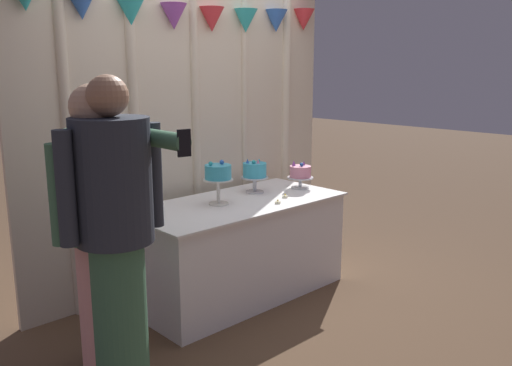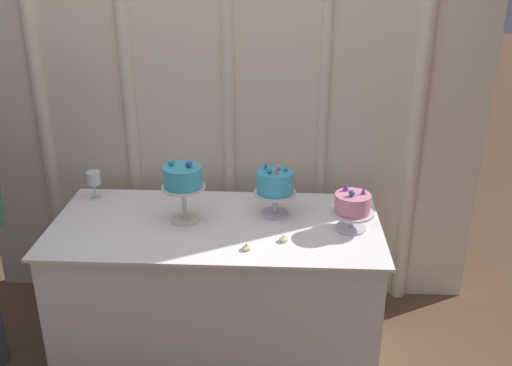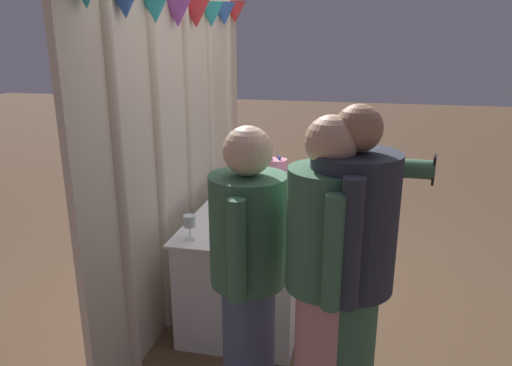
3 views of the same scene
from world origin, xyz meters
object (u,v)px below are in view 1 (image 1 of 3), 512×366
cake_table (238,248)px  guest_girl_blue_dress (101,239)px  cake_display_center (255,172)px  guest_man_pink_jacket (99,228)px  cake_display_rightmost (300,173)px  wine_glass (136,195)px  tealight_far_left (278,202)px  guest_man_dark_suit (116,240)px  cake_display_leftmost (218,175)px  tealight_near_left (285,196)px

cake_table → guest_girl_blue_dress: (-1.45, -0.62, 0.55)m
cake_display_center → guest_man_pink_jacket: bearing=-167.3°
cake_display_rightmost → cake_table: bearing=177.9°
wine_glass → tealight_far_left: bearing=-31.2°
cake_display_center → guest_man_dark_suit: guest_man_dark_suit is taller
cake_display_center → guest_man_dark_suit: size_ratio=0.16×
guest_girl_blue_dress → guest_man_dark_suit: (0.03, -0.10, 0.01)m
guest_man_pink_jacket → guest_girl_blue_dress: 0.45m
cake_display_center → cake_display_rightmost: bearing=-21.0°
cake_display_leftmost → guest_girl_blue_dress: 1.45m
cake_table → cake_display_leftmost: bearing=170.4°
wine_glass → guest_girl_blue_dress: guest_girl_blue_dress is taller
guest_girl_blue_dress → cake_display_rightmost: bearing=15.6°
cake_display_leftmost → guest_man_pink_jacket: 1.13m
cake_table → cake_display_center: bearing=22.6°
cake_display_leftmost → cake_display_center: 0.48m
wine_glass → guest_man_pink_jacket: (-0.54, -0.51, -0.02)m
guest_man_pink_jacket → guest_man_dark_suit: size_ratio=0.92×
cake_display_leftmost → guest_man_pink_jacket: (-1.10, -0.26, -0.12)m
tealight_far_left → guest_girl_blue_dress: size_ratio=0.03×
wine_glass → tealight_far_left: (0.89, -0.54, -0.11)m
cake_display_leftmost → cake_display_rightmost: bearing=-3.6°
guest_man_pink_jacket → guest_girl_blue_dress: guest_girl_blue_dress is taller
cake_table → guest_man_dark_suit: size_ratio=0.98×
cake_table → cake_display_rightmost: (0.69, -0.03, 0.51)m
tealight_far_left → cake_display_rightmost: bearing=24.7°
wine_glass → tealight_far_left: 1.05m
cake_display_leftmost → guest_man_pink_jacket: size_ratio=0.21×
cake_display_leftmost → guest_man_pink_jacket: guest_man_pink_jacket is taller
cake_display_leftmost → wine_glass: bearing=155.6°
cake_display_center → guest_girl_blue_dress: bearing=-156.9°
tealight_near_left → cake_display_leftmost: bearing=158.9°
cake_table → cake_display_center: size_ratio=5.96×
cake_display_rightmost → tealight_near_left: (-0.34, -0.15, -0.12)m
cake_display_center → tealight_near_left: cake_display_center is taller
guest_girl_blue_dress → wine_glass: bearing=50.8°
cake_table → cake_display_rightmost: bearing=-2.1°
tealight_near_left → guest_man_dark_suit: (-1.78, -0.55, 0.18)m
guest_girl_blue_dress → guest_man_dark_suit: 0.10m
guest_man_pink_jacket → cake_table: bearing=10.2°
guest_girl_blue_dress → guest_man_pink_jacket: bearing=64.2°
tealight_far_left → tealight_near_left: tealight_near_left is taller
cake_display_center → cake_table: bearing=-157.4°
cake_display_leftmost → cake_display_rightmost: size_ratio=1.40×
cake_display_leftmost → tealight_near_left: cake_display_leftmost is taller
wine_glass → cake_display_center: bearing=-8.6°
cake_display_rightmost → guest_man_pink_jacket: size_ratio=0.15×
cake_table → tealight_far_left: (0.18, -0.26, 0.39)m
wine_glass → guest_girl_blue_dress: (-0.74, -0.90, 0.05)m
cake_display_center → wine_glass: size_ratio=1.76×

